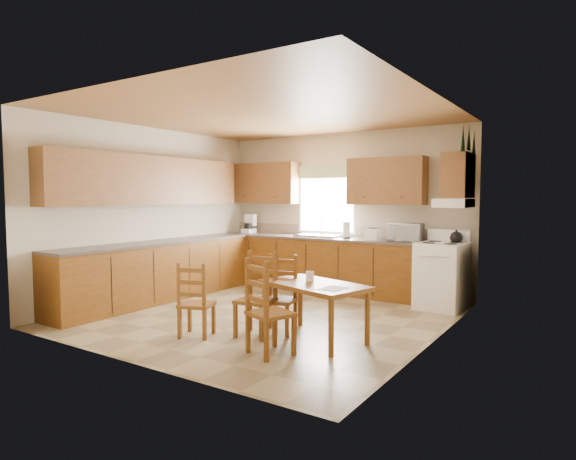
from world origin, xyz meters
The scene contains 35 objects.
floor centered at (0.00, 0.00, 0.00)m, with size 4.50×4.50×0.00m, color #8F7F5B.
ceiling centered at (0.00, 0.00, 2.70)m, with size 4.50×4.50×0.00m, color #9F6C3A.
wall_left centered at (-2.25, 0.00, 1.35)m, with size 4.50×4.50×0.00m, color beige.
wall_right centered at (2.25, 0.00, 1.35)m, with size 4.50×4.50×0.00m, color beige.
wall_back centered at (0.00, 2.25, 1.35)m, with size 4.50×4.50×0.00m, color beige.
wall_front centered at (0.00, -2.25, 1.35)m, with size 4.50×4.50×0.00m, color beige.
lower_cab_back centered at (-0.38, 1.95, 0.44)m, with size 3.75×0.60×0.88m, color brown.
lower_cab_left centered at (-1.95, -0.15, 0.44)m, with size 0.60×3.60×0.88m, color brown.
counter_back centered at (-0.38, 1.95, 0.90)m, with size 3.75×0.63×0.04m, color #4F423D.
counter_left centered at (-1.95, -0.15, 0.90)m, with size 0.63×3.60×0.04m, color #4F423D.
backsplash centered at (-0.38, 2.24, 1.01)m, with size 3.75×0.01×0.18m, color gray.
upper_cab_back_left centered at (-1.55, 2.08, 1.85)m, with size 1.41×0.33×0.75m, color brown.
upper_cab_back_right centered at (0.86, 2.08, 1.85)m, with size 1.25×0.33×0.75m, color brown.
upper_cab_left centered at (-2.08, -0.15, 1.85)m, with size 0.33×3.60×0.75m, color brown.
upper_cab_stove centered at (2.08, 1.65, 1.90)m, with size 0.33×0.62×0.62m, color brown.
range_hood centered at (2.03, 1.65, 1.52)m, with size 0.44×0.62×0.12m, color white.
window_frame centered at (-0.30, 2.22, 1.55)m, with size 1.13×0.02×1.18m, color white.
window_pane centered at (-0.30, 2.21, 1.55)m, with size 1.05×0.01×1.10m, color white.
window_valance centered at (-0.30, 2.19, 2.05)m, with size 1.19×0.01×0.24m, color #507E3B.
sink_basin centered at (-0.30, 1.95, 0.94)m, with size 0.75×0.45×0.04m, color silver.
pine_decal_a centered at (2.21, 1.33, 2.38)m, with size 0.22×0.22×0.36m, color #12351D.
pine_decal_b centered at (2.21, 1.65, 2.42)m, with size 0.22×0.22×0.36m, color #12351D.
pine_decal_c centered at (2.21, 1.97, 2.38)m, with size 0.22×0.22×0.36m, color #12351D.
stove centered at (1.88, 1.69, 0.47)m, with size 0.63×0.65×0.93m, color white.
coffeemaker centered at (-1.85, 2.00, 1.07)m, with size 0.18×0.21×0.30m, color white.
paper_towel centered at (0.23, 1.95, 1.06)m, with size 0.12×0.12×0.27m, color white.
toaster centered at (0.73, 1.87, 1.01)m, with size 0.22×0.14×0.18m, color white.
microwave centered at (1.24, 1.93, 1.06)m, with size 0.47×0.34×0.28m, color white.
dining_table centered at (1.09, -0.61, 0.32)m, with size 1.20×0.68×0.64m, color brown.
chair_near_left centered at (-0.11, -1.23, 0.43)m, with size 0.36×0.34×0.86m, color brown.
chair_near_right centered at (0.98, -1.29, 0.49)m, with size 0.41×0.39×0.98m, color brown.
chair_far_left centered at (0.46, -0.86, 0.48)m, with size 0.40×0.38×0.96m, color brown.
chair_far_right centered at (0.61, -0.61, 0.45)m, with size 0.38×0.36×0.91m, color brown.
table_paper centered at (1.43, -0.77, 0.64)m, with size 0.23×0.31×0.00m, color white.
table_card centered at (1.00, -0.55, 0.70)m, with size 0.09×0.02×0.12m, color white.
Camera 1 is at (3.77, -5.23, 1.61)m, focal length 30.00 mm.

